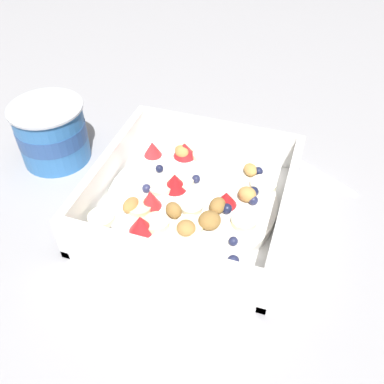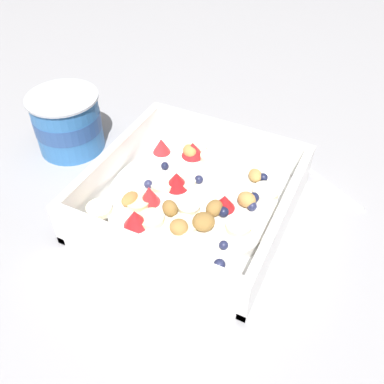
% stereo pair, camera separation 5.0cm
% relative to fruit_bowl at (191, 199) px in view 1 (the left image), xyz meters
% --- Properties ---
extents(ground_plane, '(2.40, 2.40, 0.00)m').
position_rel_fruit_bowl_xyz_m(ground_plane, '(-0.00, 0.01, -0.02)').
color(ground_plane, '#9E9EA3').
extents(fruit_bowl, '(0.23, 0.23, 0.06)m').
position_rel_fruit_bowl_xyz_m(fruit_bowl, '(0.00, 0.00, 0.00)').
color(fruit_bowl, white).
rests_on(fruit_bowl, ground).
extents(spoon, '(0.10, 0.16, 0.01)m').
position_rel_fruit_bowl_xyz_m(spoon, '(0.15, -0.09, -0.01)').
color(spoon, silver).
rests_on(spoon, ground).
extents(yogurt_cup, '(0.10, 0.10, 0.08)m').
position_rel_fruit_bowl_xyz_m(yogurt_cup, '(0.04, 0.21, 0.02)').
color(yogurt_cup, '#3370B7').
rests_on(yogurt_cup, ground).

